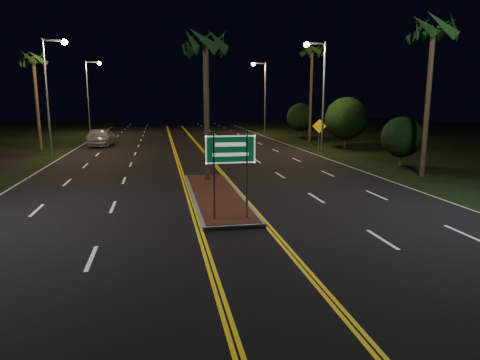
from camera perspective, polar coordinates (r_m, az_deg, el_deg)
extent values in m
plane|color=black|center=(13.17, 0.79, -9.08)|extent=(120.00, 120.00, 0.00)
cube|color=gray|center=(19.79, -3.23, -2.08)|extent=(2.25, 10.25, 0.15)
cube|color=#592819|center=(19.77, -3.24, -1.84)|extent=(2.00, 10.00, 0.02)
cylinder|color=gray|center=(15.30, -3.48, 0.51)|extent=(0.08, 0.08, 3.20)
cylinder|color=gray|center=(15.49, 0.93, 0.65)|extent=(0.08, 0.08, 3.20)
cube|color=#07471E|center=(15.24, -1.28, 4.10)|extent=(1.80, 0.04, 1.00)
cube|color=white|center=(15.22, -1.26, 4.09)|extent=(1.80, 0.01, 1.00)
cylinder|color=gray|center=(37.13, -24.33, 9.89)|extent=(0.18, 0.18, 9.00)
cube|color=gray|center=(37.21, -23.62, 16.68)|extent=(1.60, 0.12, 0.12)
sphere|color=#FAB870|center=(37.04, -22.35, 16.64)|extent=(0.44, 0.44, 0.44)
cylinder|color=gray|center=(56.78, -19.62, 10.20)|extent=(0.18, 0.18, 9.00)
cube|color=gray|center=(56.83, -19.08, 14.63)|extent=(1.60, 0.12, 0.12)
sphere|color=#FAB870|center=(56.72, -18.25, 14.59)|extent=(0.44, 0.44, 0.44)
cylinder|color=gray|center=(36.69, 11.07, 10.63)|extent=(0.18, 0.18, 9.00)
cube|color=gray|center=(36.67, 10.10, 17.48)|extent=(1.60, 0.12, 0.12)
sphere|color=#FAB870|center=(36.39, 8.86, 17.41)|extent=(0.44, 0.44, 0.44)
cylinder|color=gray|center=(55.78, 3.37, 10.80)|extent=(0.18, 0.18, 9.00)
cube|color=gray|center=(55.77, 2.60, 15.28)|extent=(1.60, 0.12, 0.12)
sphere|color=#FAB870|center=(55.58, 1.77, 15.20)|extent=(0.44, 0.44, 0.44)
cylinder|color=#382819|center=(22.78, -4.49, 8.93)|extent=(0.28, 0.28, 7.50)
cylinder|color=#382819|center=(41.45, -25.44, 9.11)|extent=(0.28, 0.28, 8.00)
cylinder|color=#382819|center=(26.72, 23.75, 9.41)|extent=(0.28, 0.28, 8.50)
cylinder|color=#382819|center=(44.82, 9.44, 11.00)|extent=(0.28, 0.28, 9.50)
cylinder|color=#382819|center=(30.89, 20.60, 2.61)|extent=(0.24, 0.24, 0.90)
sphere|color=black|center=(30.73, 20.79, 5.38)|extent=(2.70, 2.70, 2.70)
cylinder|color=#382819|center=(39.89, 13.83, 4.95)|extent=(0.24, 0.24, 1.26)
sphere|color=black|center=(39.75, 13.97, 7.96)|extent=(3.78, 3.78, 3.78)
cylinder|color=#382819|center=(50.96, 8.04, 6.26)|extent=(0.24, 0.24, 1.08)
sphere|color=black|center=(50.85, 8.09, 8.28)|extent=(3.24, 3.24, 3.24)
imported|color=#B3B2B9|center=(43.24, -17.91, 5.54)|extent=(3.11, 5.72, 1.81)
imported|color=#B5BABF|center=(47.65, -18.49, 5.73)|extent=(2.30, 4.57, 1.47)
cylinder|color=gray|center=(36.96, 10.48, 5.54)|extent=(0.07, 0.07, 2.42)
cube|color=#D3A00B|center=(36.86, 10.54, 7.07)|extent=(1.12, 0.39, 1.17)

